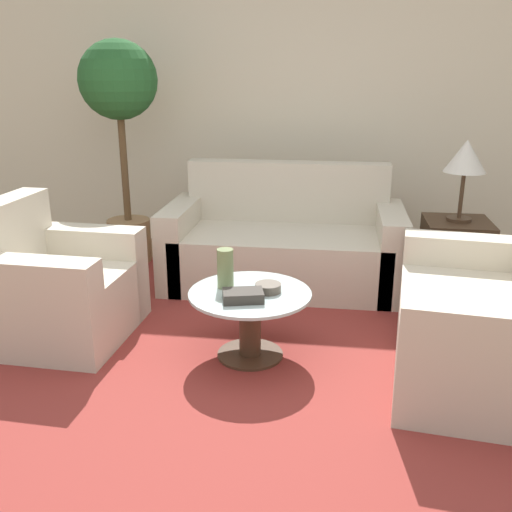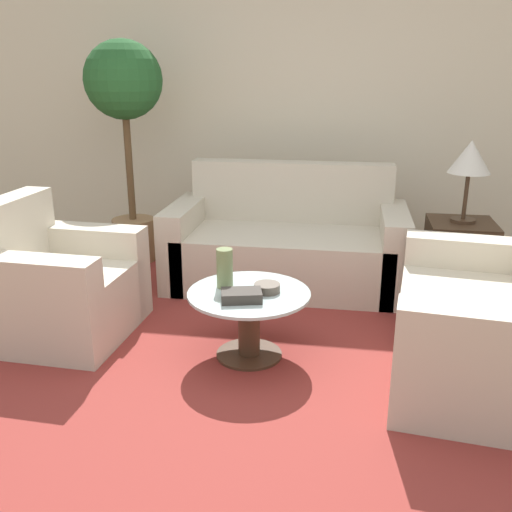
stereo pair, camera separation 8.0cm
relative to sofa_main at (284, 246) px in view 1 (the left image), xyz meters
name	(u,v)px [view 1 (the left image)]	position (x,y,z in m)	size (l,w,h in m)	color
ground_plane	(224,410)	(-0.12, -1.87, -0.30)	(14.00, 14.00, 0.00)	brown
wall_back	(283,107)	(-0.12, 1.03, 1.00)	(10.00, 0.06, 2.60)	beige
rug	(250,355)	(-0.08, -1.30, -0.29)	(3.54, 3.42, 0.01)	maroon
sofa_main	(284,246)	(0.00, 0.00, 0.00)	(1.83, 0.88, 0.92)	beige
armchair	(54,291)	(-1.35, -1.17, 0.00)	(0.85, 0.91, 0.88)	beige
loveseat	(491,324)	(1.27, -1.29, 0.00)	(0.99, 1.46, 0.90)	beige
coffee_table	(250,315)	(-0.08, -1.30, -0.03)	(0.71, 0.71, 0.41)	#422D1E
side_table	(454,257)	(1.30, -0.07, -0.01)	(0.47, 0.47, 0.57)	#422D1E
table_lamp	(466,159)	(1.30, -0.07, 0.73)	(0.30, 0.30, 0.59)	#422D1E
potted_plant	(120,109)	(-1.40, 0.31, 1.02)	(0.64, 0.64, 1.87)	#93704C
vase	(225,268)	(-0.23, -1.24, 0.23)	(0.10, 0.10, 0.24)	#6B7A4C
bowl	(268,288)	(0.02, -1.27, 0.14)	(0.15, 0.15, 0.05)	brown
book_stack	(243,296)	(-0.10, -1.43, 0.14)	(0.25, 0.20, 0.06)	#38332D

